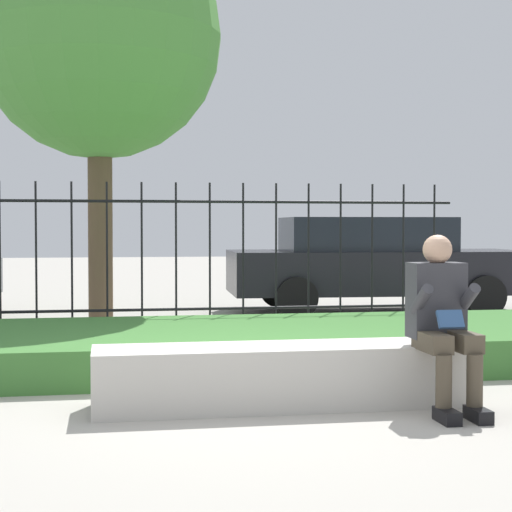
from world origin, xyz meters
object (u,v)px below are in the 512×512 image
(stone_bench, at_px, (283,379))
(car_parked_right, at_px, (374,262))
(person_seated_reader, at_px, (442,315))
(tree_behind_fence, at_px, (99,38))

(stone_bench, bearing_deg, car_parked_right, 66.88)
(car_parked_right, bearing_deg, person_seated_reader, -100.88)
(person_seated_reader, distance_m, tree_behind_fence, 6.32)
(stone_bench, distance_m, car_parked_right, 6.98)
(person_seated_reader, height_order, car_parked_right, car_parked_right)
(person_seated_reader, distance_m, car_parked_right, 6.93)
(tree_behind_fence, bearing_deg, car_parked_right, 22.45)
(stone_bench, height_order, tree_behind_fence, tree_behind_fence)
(stone_bench, distance_m, person_seated_reader, 1.22)
(person_seated_reader, relative_size, car_parked_right, 0.28)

